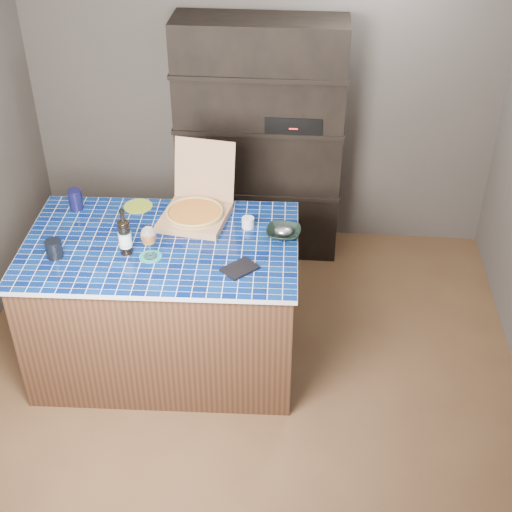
# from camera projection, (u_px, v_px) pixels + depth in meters

# --- Properties ---
(room) EXTENTS (3.50, 3.50, 3.50)m
(room) POSITION_uv_depth(u_px,v_px,m) (237.00, 207.00, 3.78)
(room) COLOR brown
(room) RESTS_ON ground
(shelving_unit) EXTENTS (1.20, 0.41, 1.80)m
(shelving_unit) POSITION_uv_depth(u_px,v_px,m) (260.00, 142.00, 5.23)
(shelving_unit) COLOR black
(shelving_unit) RESTS_ON floor
(kitchen_island) EXTENTS (1.64, 1.08, 0.88)m
(kitchen_island) POSITION_uv_depth(u_px,v_px,m) (166.00, 302.00, 4.41)
(kitchen_island) COLOR #4B2D1D
(kitchen_island) RESTS_ON floor
(pizza_box) EXTENTS (0.45, 0.52, 0.42)m
(pizza_box) POSITION_uv_depth(u_px,v_px,m) (196.00, 210.00, 4.35)
(pizza_box) COLOR #A27753
(pizza_box) RESTS_ON kitchen_island
(mead_bottle) EXTENTS (0.08, 0.08, 0.29)m
(mead_bottle) POSITION_uv_depth(u_px,v_px,m) (125.00, 236.00, 4.02)
(mead_bottle) COLOR black
(mead_bottle) RESTS_ON kitchen_island
(teal_trivet) EXTENTS (0.13, 0.13, 0.01)m
(teal_trivet) POSITION_uv_depth(u_px,v_px,m) (151.00, 257.00, 4.04)
(teal_trivet) COLOR #177B78
(teal_trivet) RESTS_ON kitchen_island
(wine_glass) EXTENTS (0.09, 0.09, 0.20)m
(wine_glass) POSITION_uv_depth(u_px,v_px,m) (148.00, 236.00, 3.96)
(wine_glass) COLOR white
(wine_glass) RESTS_ON teal_trivet
(tumbler) EXTENTS (0.09, 0.09, 0.10)m
(tumbler) POSITION_uv_depth(u_px,v_px,m) (54.00, 249.00, 4.02)
(tumbler) COLOR black
(tumbler) RESTS_ON kitchen_island
(dvd_case) EXTENTS (0.23, 0.23, 0.01)m
(dvd_case) POSITION_uv_depth(u_px,v_px,m) (240.00, 269.00, 3.94)
(dvd_case) COLOR black
(dvd_case) RESTS_ON kitchen_island
(bowl) EXTENTS (0.22, 0.22, 0.05)m
(bowl) POSITION_uv_depth(u_px,v_px,m) (283.00, 233.00, 4.21)
(bowl) COLOR black
(bowl) RESTS_ON kitchen_island
(foil_contents) EXTENTS (0.11, 0.09, 0.05)m
(foil_contents) POSITION_uv_depth(u_px,v_px,m) (283.00, 231.00, 4.20)
(foil_contents) COLOR silver
(foil_contents) RESTS_ON bowl
(white_jar) EXTENTS (0.07, 0.07, 0.06)m
(white_jar) POSITION_uv_depth(u_px,v_px,m) (248.00, 223.00, 4.29)
(white_jar) COLOR silver
(white_jar) RESTS_ON kitchen_island
(navy_cup) EXTENTS (0.08, 0.08, 0.13)m
(navy_cup) POSITION_uv_depth(u_px,v_px,m) (75.00, 200.00, 4.45)
(navy_cup) COLOR black
(navy_cup) RESTS_ON kitchen_island
(green_trivet) EXTENTS (0.18, 0.18, 0.01)m
(green_trivet) POSITION_uv_depth(u_px,v_px,m) (138.00, 206.00, 4.50)
(green_trivet) COLOR #87A623
(green_trivet) RESTS_ON kitchen_island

